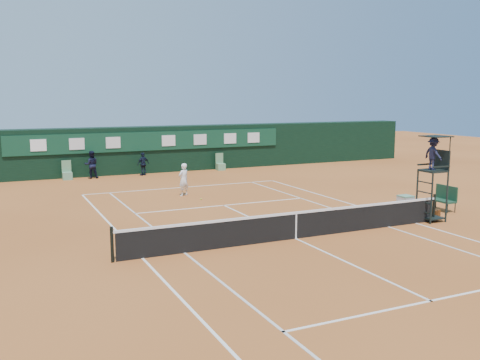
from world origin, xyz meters
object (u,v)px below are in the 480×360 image
at_px(cooler, 405,203).
at_px(player, 184,180).
at_px(umpire_chair, 434,160).
at_px(player_bench, 444,197).
at_px(tennis_net, 296,225).

relative_size(cooler, player, 0.39).
bearing_deg(umpire_chair, player_bench, 32.70).
distance_m(tennis_net, umpire_chair, 6.60).
height_order(tennis_net, player, player).
xyz_separation_m(umpire_chair, player, (-7.18, 9.44, -1.64)).
height_order(umpire_chair, player_bench, umpire_chair).
relative_size(umpire_chair, player, 2.08).
distance_m(tennis_net, cooler, 7.21).
bearing_deg(player_bench, umpire_chair, -147.30).
bearing_deg(player_bench, tennis_net, -170.72).
distance_m(player_bench, player, 12.28).
xyz_separation_m(tennis_net, player_bench, (8.33, 1.36, 0.09)).
bearing_deg(cooler, umpire_chair, -105.30).
bearing_deg(tennis_net, player_bench, 9.28).
height_order(tennis_net, umpire_chair, umpire_chair).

